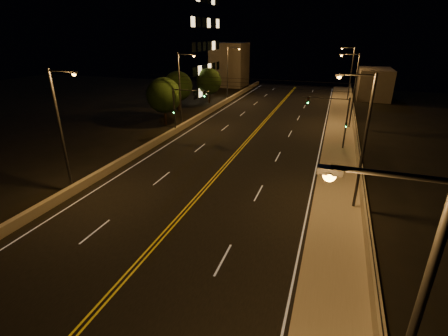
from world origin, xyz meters
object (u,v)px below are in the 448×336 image
(building_tower, at_px, (147,12))
(tree_1, at_px, (178,86))
(streetlight_3, at_px, (350,71))
(streetlight_4, at_px, (62,126))
(traffic_signal_right, at_px, (337,117))
(streetlight_6, at_px, (229,71))
(tree_2, at_px, (209,81))
(streetlight_5, at_px, (181,87))
(streetlight_1, at_px, (361,137))
(tree_0, at_px, (164,95))
(traffic_signal_left, at_px, (181,106))
(streetlight_2, at_px, (353,87))

(building_tower, distance_m, tree_1, 19.28)
(streetlight_3, bearing_deg, streetlight_4, -113.67)
(traffic_signal_right, bearing_deg, streetlight_6, 130.99)
(building_tower, height_order, tree_2, building_tower)
(traffic_signal_right, height_order, tree_2, tree_2)
(streetlight_4, xyz_separation_m, tree_2, (-3.05, 38.45, -1.65))
(streetlight_3, xyz_separation_m, tree_1, (-26.95, -18.49, -1.55))
(streetlight_3, relative_size, tree_2, 1.55)
(streetlight_5, height_order, traffic_signal_right, streetlight_5)
(streetlight_1, relative_size, traffic_signal_right, 1.67)
(streetlight_4, relative_size, tree_0, 1.49)
(tree_0, bearing_deg, streetlight_4, -81.49)
(streetlight_3, height_order, streetlight_4, same)
(streetlight_4, bearing_deg, building_tower, 111.73)
(tree_2, bearing_deg, tree_0, -90.68)
(traffic_signal_right, relative_size, building_tower, 0.18)
(streetlight_1, xyz_separation_m, traffic_signal_left, (-20.32, 13.66, -1.90))
(streetlight_5, distance_m, traffic_signal_right, 20.19)
(building_tower, xyz_separation_m, tree_0, (13.13, -19.38, -11.79))
(streetlight_1, distance_m, tree_0, 30.21)
(streetlight_3, height_order, tree_0, streetlight_3)
(traffic_signal_left, bearing_deg, tree_1, 118.07)
(streetlight_5, xyz_separation_m, building_tower, (-16.38, 20.32, 10.30))
(streetlight_5, relative_size, tree_2, 1.55)
(building_tower, bearing_deg, traffic_signal_left, -52.71)
(streetlight_6, height_order, tree_0, streetlight_6)
(streetlight_6, xyz_separation_m, tree_1, (-5.47, -10.48, -1.55))
(streetlight_1, relative_size, tree_0, 1.49)
(streetlight_4, distance_m, tree_0, 22.00)
(streetlight_6, height_order, building_tower, building_tower)
(streetlight_3, xyz_separation_m, traffic_signal_right, (-1.56, -30.92, -1.90))
(streetlight_2, height_order, streetlight_3, same)
(streetlight_6, distance_m, tree_0, 19.61)
(streetlight_2, relative_size, streetlight_4, 1.00)
(streetlight_3, distance_m, traffic_signal_right, 31.02)
(tree_0, bearing_deg, streetlight_3, 47.81)
(streetlight_2, height_order, streetlight_5, same)
(streetlight_6, height_order, traffic_signal_right, streetlight_6)
(streetlight_1, relative_size, tree_2, 1.55)
(streetlight_3, xyz_separation_m, streetlight_4, (-21.48, -48.99, 0.00))
(streetlight_5, distance_m, building_tower, 28.05)
(streetlight_2, xyz_separation_m, tree_0, (-24.73, -6.00, -1.48))
(streetlight_1, bearing_deg, streetlight_5, 142.69)
(tree_1, bearing_deg, streetlight_1, -44.08)
(streetlight_2, distance_m, streetlight_3, 21.28)
(traffic_signal_left, relative_size, tree_1, 0.91)
(streetlight_1, relative_size, tree_1, 1.51)
(streetlight_1, bearing_deg, streetlight_4, -168.41)
(streetlight_4, relative_size, traffic_signal_left, 1.67)
(traffic_signal_left, xyz_separation_m, building_tower, (-17.54, 23.03, 12.20))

